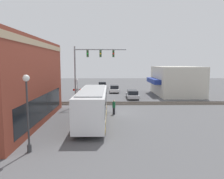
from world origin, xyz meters
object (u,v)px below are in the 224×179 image
at_px(crossing_signal, 77,90).
at_px(pedestrian_near_bus, 114,107).
at_px(parked_car_silver, 132,95).
at_px(parked_car_white, 114,89).
at_px(streetlamp, 27,107).
at_px(parked_car_black, 102,85).
at_px(city_bus, 93,105).

relative_size(crossing_signal, pedestrian_near_bus, 2.29).
height_order(parked_car_silver, parked_car_white, parked_car_white).
height_order(streetlamp, parked_car_black, streetlamp).
xyz_separation_m(crossing_signal, pedestrian_near_bus, (-4.33, -4.76, -1.45)).
xyz_separation_m(crossing_signal, streetlamp, (-14.87, 1.00, 0.73)).
height_order(crossing_signal, parked_car_silver, crossing_signal).
bearing_deg(parked_car_black, city_bus, 180.00).
xyz_separation_m(city_bus, parked_car_white, (22.67, -2.60, -1.14)).
height_order(streetlamp, pedestrian_near_bus, streetlamp).
relative_size(streetlamp, parked_car_black, 1.11).
distance_m(crossing_signal, streetlamp, 14.92).
bearing_deg(parked_car_white, streetlamp, 168.12).
xyz_separation_m(parked_car_silver, pedestrian_near_bus, (-11.29, 3.28, 0.19)).
height_order(city_bus, pedestrian_near_bus, city_bus).
bearing_deg(crossing_signal, parked_car_black, -6.88).
distance_m(parked_car_silver, parked_car_black, 15.90).
bearing_deg(streetlamp, parked_car_black, -5.65).
bearing_deg(streetlamp, city_bus, -27.49).
height_order(crossing_signal, parked_car_white, crossing_signal).
bearing_deg(city_bus, parked_car_black, -0.00).
distance_m(parked_car_silver, parked_car_white, 8.32).
xyz_separation_m(parked_car_white, parked_car_black, (7.12, 2.60, 0.03)).
bearing_deg(parked_car_white, city_bus, 173.46).
bearing_deg(parked_car_black, parked_car_silver, -160.15).
height_order(crossing_signal, parked_car_black, crossing_signal).
distance_m(city_bus, parked_car_silver, 15.83).
xyz_separation_m(parked_car_black, pedestrian_near_bus, (-26.25, -2.12, 0.13)).
bearing_deg(pedestrian_near_bus, parked_car_silver, -16.19).
bearing_deg(city_bus, pedestrian_near_bus, -30.90).
bearing_deg(parked_car_black, pedestrian_near_bus, -175.38).
distance_m(city_bus, pedestrian_near_bus, 4.24).
xyz_separation_m(crossing_signal, parked_car_black, (21.92, -2.64, -1.58)).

